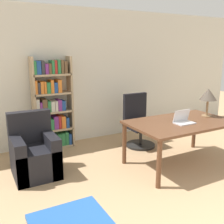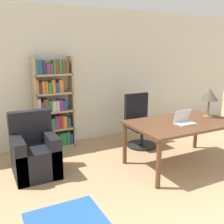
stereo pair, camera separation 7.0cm
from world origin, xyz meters
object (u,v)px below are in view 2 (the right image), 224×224
desk (182,127)px  armchair (35,154)px  bookshelf (53,106)px  laptop (184,121)px  table_lamp (210,95)px  office_chair (140,123)px

desk → armchair: (-2.22, 0.77, -0.35)m
desk → bookshelf: bearing=132.8°
laptop → armchair: same height
laptop → desk: bearing=65.4°
laptop → table_lamp: (0.67, 0.14, 0.33)m
table_lamp → bookshelf: bearing=142.8°
office_chair → bookshelf: size_ratio=0.59×
armchair → bookshelf: size_ratio=0.54×
laptop → armchair: 2.39m
bookshelf → office_chair: bearing=-23.6°
table_lamp → bookshelf: (-2.27, 1.72, -0.30)m
laptop → office_chair: office_chair is taller
desk → armchair: 2.37m
laptop → office_chair: 1.23m
bookshelf → armchair: bearing=-119.9°
table_lamp → armchair: 3.05m
office_chair → bookshelf: (-1.56, 0.68, 0.37)m
table_lamp → bookshelf: size_ratio=0.28×
desk → laptop: (-0.04, -0.09, 0.13)m
armchair → bookshelf: bearing=60.1°
desk → table_lamp: size_ratio=3.50×
armchair → desk: bearing=-19.2°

